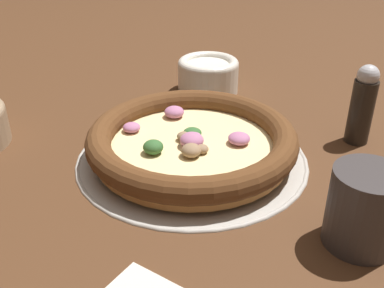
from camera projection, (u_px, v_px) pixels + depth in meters
ground_plane at (192, 159)px, 0.61m from camera, size 3.00×3.00×0.00m
pizza_tray at (192, 156)px, 0.61m from camera, size 0.31×0.31×0.01m
pizza at (192, 141)px, 0.60m from camera, size 0.28×0.28×0.04m
bowl_near at (208, 74)px, 0.80m from camera, size 0.11×0.11×0.06m
drinking_cup at (364, 209)px, 0.44m from camera, size 0.07×0.07×0.08m
pepper_shaker at (362, 105)px, 0.63m from camera, size 0.03×0.03×0.12m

